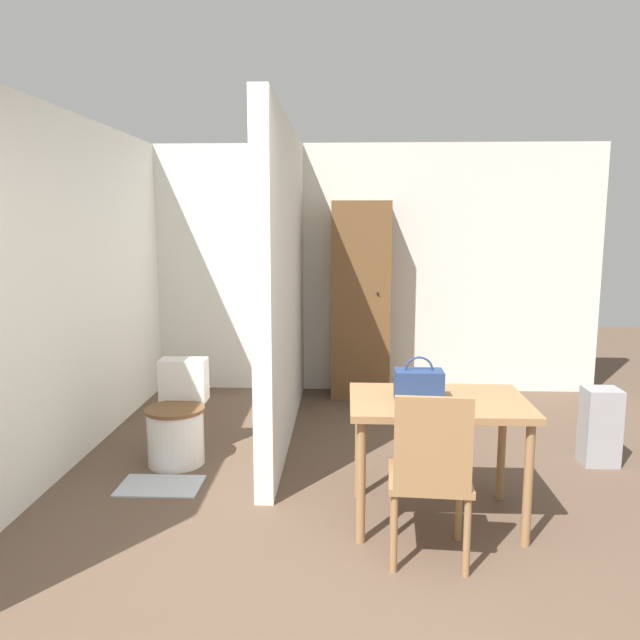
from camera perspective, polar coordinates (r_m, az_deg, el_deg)
ground_plane at (r=2.97m, az=3.35°, el=-26.78°), size 16.00×16.00×0.00m
wall_back at (r=6.40m, az=2.90°, el=4.66°), size 4.99×0.12×2.50m
wall_left at (r=4.83m, az=-22.11°, el=2.59°), size 0.12×4.92×2.50m
partition_wall at (r=5.01m, az=-3.31°, el=3.45°), size 0.12×2.73×2.50m
dining_table at (r=3.68m, az=10.73°, el=-8.49°), size 1.01×0.69×0.73m
wooden_chair at (r=3.27m, az=10.06°, el=-13.52°), size 0.44×0.44×0.91m
toilet at (r=4.71m, az=-12.89°, el=-9.11°), size 0.43×0.57×0.71m
handbag at (r=3.60m, az=9.01°, el=-5.84°), size 0.27×0.16×0.25m
wooden_cabinet at (r=6.16m, az=3.72°, el=1.81°), size 0.57×0.42×1.93m
bath_mat at (r=4.39m, az=-14.40°, el=-14.48°), size 0.54×0.35×0.01m
space_heater at (r=4.96m, az=24.23°, el=-8.86°), size 0.25×0.22×0.56m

